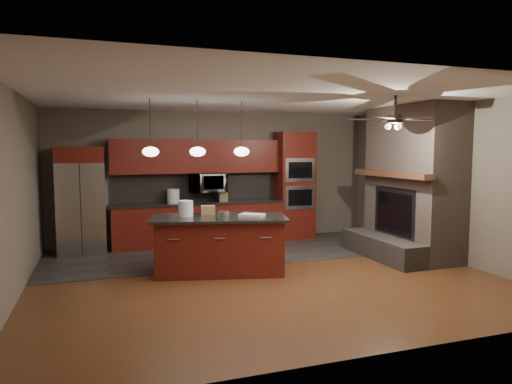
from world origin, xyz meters
name	(u,v)px	position (x,y,z in m)	size (l,w,h in m)	color
ground	(264,276)	(0.00, 0.00, 0.00)	(7.00, 7.00, 0.00)	#5D2F1C
ceiling	(264,97)	(0.00, 0.00, 2.80)	(7.00, 6.00, 0.02)	white
back_wall	(217,177)	(0.00, 3.00, 1.40)	(7.00, 0.02, 2.80)	#6A6355
right_wall	(446,183)	(3.50, 0.00, 1.40)	(0.02, 6.00, 2.80)	#6A6355
left_wall	(13,195)	(-3.50, 0.00, 1.40)	(0.02, 6.00, 2.80)	#6A6355
slate_tile_patch	(233,251)	(0.00, 1.80, 0.01)	(7.00, 2.40, 0.01)	#33302E
fireplace_column	(410,187)	(3.04, 0.40, 1.30)	(1.30, 2.10, 2.80)	#715E51
back_cabinetry	(198,202)	(-0.48, 2.74, 0.89)	(3.59, 0.64, 2.20)	#611D11
oven_tower	(294,186)	(1.70, 2.69, 1.19)	(0.80, 0.63, 2.38)	#611D11
microwave	(208,183)	(-0.27, 2.75, 1.30)	(0.73, 0.41, 0.50)	silver
refrigerator	(81,200)	(-2.77, 2.62, 1.02)	(0.87, 0.75, 2.05)	silver
kitchen_island	(220,244)	(-0.62, 0.39, 0.47)	(2.32, 1.45, 0.92)	#611D11
white_bucket	(186,209)	(-1.13, 0.60, 1.05)	(0.24, 0.24, 0.26)	white
paint_can	(224,215)	(-0.62, 0.14, 0.98)	(0.17, 0.17, 0.12)	#A2A1A6
paint_tray	(252,215)	(-0.11, 0.27, 0.94)	(0.38, 0.27, 0.04)	silver
cardboard_box	(208,210)	(-0.74, 0.70, 0.99)	(0.23, 0.17, 0.15)	olive
counter_bucket	(173,196)	(-1.01, 2.70, 1.04)	(0.25, 0.25, 0.29)	silver
counter_box	(224,197)	(0.05, 2.65, 1.00)	(0.17, 0.13, 0.19)	olive
pendant_left	(151,151)	(-1.65, 0.70, 1.96)	(0.26, 0.26, 0.92)	black
pendant_center	(198,151)	(-0.90, 0.70, 1.96)	(0.26, 0.26, 0.92)	black
pendant_right	(242,151)	(-0.15, 0.70, 1.96)	(0.26, 0.26, 0.92)	black
ceiling_fan	(395,119)	(1.80, -0.80, 2.46)	(1.27, 1.33, 0.41)	black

